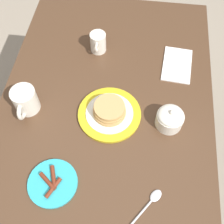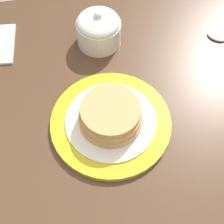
# 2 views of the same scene
# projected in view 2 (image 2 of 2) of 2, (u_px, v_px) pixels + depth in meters

# --- Properties ---
(ground_plane) EXTENTS (8.00, 8.00, 0.00)m
(ground_plane) POSITION_uv_depth(u_px,v_px,m) (117.00, 223.00, 1.33)
(ground_plane) COLOR gray
(dining_table) EXTENTS (1.41, 0.83, 0.76)m
(dining_table) POSITION_uv_depth(u_px,v_px,m) (121.00, 158.00, 0.78)
(dining_table) COLOR #4C3321
(dining_table) RESTS_ON ground_plane
(pancake_plate) EXTENTS (0.24, 0.24, 0.06)m
(pancake_plate) POSITION_uv_depth(u_px,v_px,m) (111.00, 119.00, 0.67)
(pancake_plate) COLOR gold
(pancake_plate) RESTS_ON dining_table
(sugar_bowl) EXTENTS (0.10, 0.10, 0.09)m
(sugar_bowl) POSITION_uv_depth(u_px,v_px,m) (99.00, 29.00, 0.76)
(sugar_bowl) COLOR silver
(sugar_bowl) RESTS_ON dining_table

